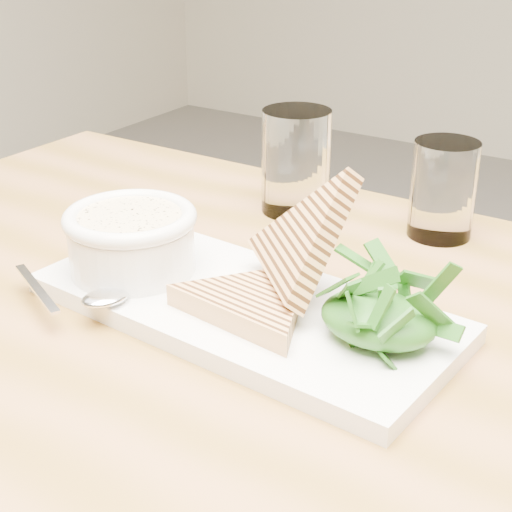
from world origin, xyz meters
The scene contains 14 objects.
table_top centered at (-0.14, 0.03, 0.74)m, with size 1.12×0.74×0.04m, color #9D683B.
table_leg_bl centered at (-0.65, 0.36, 0.36)m, with size 0.06×0.06×0.72m, color #9D683B.
platter centered at (-0.17, 0.06, 0.77)m, with size 0.37×0.17×0.02m, color white.
soup_bowl centered at (-0.29, 0.06, 0.80)m, with size 0.11×0.11×0.05m, color white.
soup centered at (-0.29, 0.06, 0.83)m, with size 0.10×0.10×0.01m, color beige.
bowl_rim centered at (-0.29, 0.06, 0.83)m, with size 0.12×0.12×0.01m, color white.
sandwich_flat centered at (-0.15, 0.05, 0.79)m, with size 0.15×0.15×0.02m, color tan, non-canonical shape.
sandwich_lean centered at (-0.14, 0.10, 0.83)m, with size 0.15×0.15×0.08m, color tan, non-canonical shape.
salad_base centered at (-0.05, 0.07, 0.80)m, with size 0.09×0.07×0.04m, color #134910.
arugula_pile centered at (-0.05, 0.07, 0.81)m, with size 0.11×0.10×0.05m, color #30681D, non-canonical shape.
spoon_bowl centered at (-0.27, -0.01, 0.78)m, with size 0.03×0.04×0.01m, color silver.
spoon_handle centered at (-0.33, -0.02, 0.78)m, with size 0.10×0.01×0.00m, color silver.
glass_near centered at (-0.26, 0.30, 0.82)m, with size 0.08×0.08×0.12m, color white.
glass_far centered at (-0.09, 0.32, 0.81)m, with size 0.07×0.07×0.10m, color white.
Camera 1 is at (0.16, -0.43, 1.10)m, focal length 55.00 mm.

